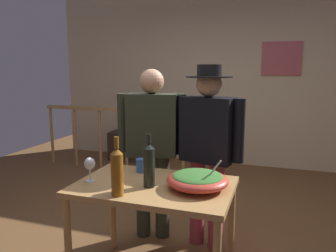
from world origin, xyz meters
name	(u,v)px	position (x,y,z in m)	size (l,w,h in m)	color
ground_plane	(178,239)	(0.00, 0.00, 0.00)	(7.71, 7.71, 0.00)	brown
back_wall	(227,77)	(0.00, 2.71, 1.42)	(5.93, 0.10, 2.84)	beige
framed_picture	(281,59)	(0.82, 2.65, 1.71)	(0.58, 0.03, 0.50)	#C4585F
stair_railing	(152,133)	(-0.93, 1.74, 0.62)	(2.81, 0.10, 1.02)	#B2844C
tv_console	(136,146)	(-1.47, 2.36, 0.24)	(0.90, 0.40, 0.49)	#38281E
flat_screen_tv	(135,120)	(-1.47, 2.33, 0.70)	(0.46, 0.12, 0.35)	black
serving_table	(154,196)	(0.01, -0.61, 0.66)	(1.10, 0.72, 0.75)	#B2844C
salad_bowl	(197,179)	(0.31, -0.59, 0.81)	(0.42, 0.42, 0.21)	#CC3D2D
wine_glass	(90,165)	(-0.45, -0.71, 0.87)	(0.08, 0.08, 0.18)	silver
wine_bottle_amber	(117,171)	(-0.14, -0.89, 0.91)	(0.08, 0.08, 0.38)	brown
wine_bottle_dark	(149,164)	(-0.01, -0.67, 0.91)	(0.08, 0.08, 0.37)	black
mug_blue	(141,165)	(-0.19, -0.39, 0.80)	(0.11, 0.08, 0.11)	#3866B2
person_standing_left	(152,140)	(-0.25, 0.00, 0.92)	(0.62, 0.31, 1.55)	#2D3323
person_standing_right	(208,141)	(0.26, 0.00, 0.94)	(0.62, 0.38, 1.59)	#9E3842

